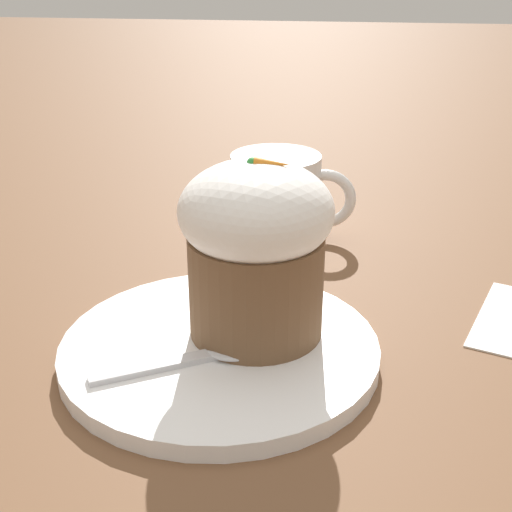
# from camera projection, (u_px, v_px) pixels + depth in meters

# --- Properties ---
(ground_plane) EXTENTS (4.00, 4.00, 0.00)m
(ground_plane) POSITION_uv_depth(u_px,v_px,m) (220.00, 357.00, 0.47)
(ground_plane) COLOR brown
(dessert_plate) EXTENTS (0.21, 0.21, 0.01)m
(dessert_plate) POSITION_uv_depth(u_px,v_px,m) (220.00, 350.00, 0.46)
(dessert_plate) COLOR white
(dessert_plate) RESTS_ON ground_plane
(carrot_cake) EXTENTS (0.10, 0.10, 0.12)m
(carrot_cake) POSITION_uv_depth(u_px,v_px,m) (256.00, 246.00, 0.45)
(carrot_cake) COLOR brown
(carrot_cake) RESTS_ON dessert_plate
(spoon) EXTENTS (0.11, 0.07, 0.01)m
(spoon) POSITION_uv_depth(u_px,v_px,m) (215.00, 352.00, 0.44)
(spoon) COLOR silver
(spoon) RESTS_ON dessert_plate
(coffee_cup) EXTENTS (0.11, 0.08, 0.08)m
(coffee_cup) POSITION_uv_depth(u_px,v_px,m) (278.00, 197.00, 0.64)
(coffee_cup) COLOR white
(coffee_cup) RESTS_ON ground_plane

